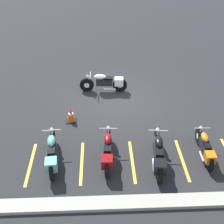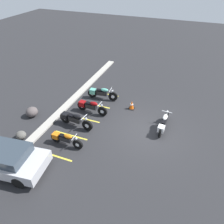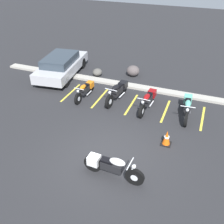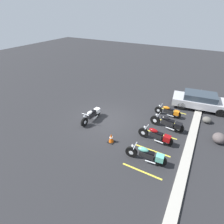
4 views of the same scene
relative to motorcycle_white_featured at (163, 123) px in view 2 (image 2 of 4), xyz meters
name	(u,v)px [view 2 (image 2 of 4)]	position (x,y,z in m)	size (l,w,h in m)	color
ground	(147,131)	(-0.48, 0.85, -0.46)	(60.00, 60.00, 0.00)	#262628
motorcycle_white_featured	(163,123)	(0.00, 0.00, 0.00)	(2.18, 0.61, 0.86)	black
parked_bike_0	(65,139)	(-3.24, 4.73, -0.04)	(0.55, 1.97, 0.78)	black
parked_bike_1	(74,119)	(-1.59, 5.08, 0.03)	(0.68, 2.31, 0.91)	black
parked_bike_2	(90,106)	(0.06, 4.80, 0.00)	(0.62, 2.20, 0.86)	black
parked_bike_3	(101,93)	(1.89, 4.84, 0.01)	(0.63, 2.24, 0.88)	black
car_silver	(2,158)	(-5.72, 6.60, 0.22)	(2.31, 4.49, 1.29)	black
concrete_curb	(62,110)	(-0.48, 6.66, -0.40)	(18.00, 0.50, 0.12)	#A8A399
landscape_rock_0	(32,112)	(-1.72, 8.12, -0.14)	(0.73, 0.78, 0.64)	#504747
landscape_rock_1	(21,135)	(-3.71, 7.33, -0.23)	(0.59, 0.56, 0.46)	#524F4A
traffic_cone	(132,105)	(1.44, 2.39, -0.16)	(0.40, 0.40, 0.63)	black
stall_line_0	(54,156)	(-4.19, 4.84, -0.45)	(0.10, 2.10, 0.00)	gold
stall_line_1	(71,135)	(-2.48, 4.84, -0.45)	(0.10, 2.10, 0.00)	gold
stall_line_2	(85,119)	(-0.77, 4.84, -0.45)	(0.10, 2.10, 0.00)	gold
stall_line_3	(96,105)	(0.94, 4.84, -0.45)	(0.10, 2.10, 0.00)	gold
stall_line_4	(105,94)	(2.65, 4.84, -0.45)	(0.10, 2.10, 0.00)	gold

